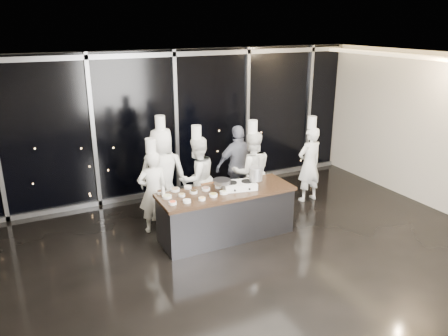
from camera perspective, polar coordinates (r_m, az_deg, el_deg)
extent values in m
plane|color=black|center=(7.46, 3.43, -11.70)|extent=(9.00, 9.00, 0.00)
cube|color=beige|center=(9.86, -6.48, 5.88)|extent=(9.00, 0.02, 3.20)
cube|color=silver|center=(6.46, 3.99, 13.60)|extent=(9.00, 7.00, 0.02)
cube|color=black|center=(9.81, -6.36, 5.81)|extent=(8.90, 0.04, 3.18)
cube|color=gray|center=(9.54, -6.58, 14.56)|extent=(8.90, 0.08, 0.10)
cube|color=gray|center=(10.22, -5.95, -2.75)|extent=(8.90, 0.08, 0.10)
cube|color=gray|center=(9.33, -16.71, 4.45)|extent=(0.08, 0.08, 3.20)
cube|color=gray|center=(9.76, -6.26, 5.75)|extent=(0.08, 0.08, 3.20)
cube|color=gray|center=(10.50, 3.06, 6.74)|extent=(0.08, 0.08, 3.20)
cube|color=gray|center=(11.47, 11.01, 7.45)|extent=(0.08, 0.08, 3.20)
cube|color=#39393E|center=(7.96, 0.29, -6.17)|extent=(2.40, 0.80, 0.84)
cube|color=#3C2619|center=(7.79, 0.30, -3.16)|extent=(2.46, 0.86, 0.06)
cube|color=white|center=(7.84, 2.00, -2.30)|extent=(0.64, 0.47, 0.12)
cylinder|color=black|center=(7.78, 0.99, -1.92)|extent=(0.23, 0.23, 0.02)
cylinder|color=black|center=(7.86, 3.01, -1.73)|extent=(0.23, 0.23, 0.02)
cylinder|color=black|center=(7.64, 1.44, -2.95)|extent=(0.04, 0.03, 0.04)
cylinder|color=black|center=(7.72, 3.36, -2.76)|extent=(0.04, 0.03, 0.04)
cylinder|color=gray|center=(7.74, -0.31, -1.73)|extent=(0.38, 0.38, 0.05)
cube|color=#4C2B14|center=(7.68, -2.33, -1.88)|extent=(0.24, 0.08, 0.02)
cylinder|color=silver|center=(7.85, 4.18, -0.76)|extent=(0.28, 0.28, 0.24)
cylinder|color=white|center=(7.25, -6.72, -4.55)|extent=(0.13, 0.13, 0.04)
cylinder|color=#FF4E2A|center=(7.25, -6.73, -4.43)|extent=(0.11, 0.11, 0.01)
cylinder|color=white|center=(7.51, -7.47, -3.74)|extent=(0.16, 0.16, 0.04)
cylinder|color=#C3C48A|center=(7.51, -7.47, -3.62)|extent=(0.13, 0.13, 0.01)
cylinder|color=white|center=(7.72, -8.25, -3.13)|extent=(0.15, 0.15, 0.04)
cylinder|color=black|center=(7.72, -8.25, -3.02)|extent=(0.13, 0.13, 0.01)
cylinder|color=white|center=(7.30, -4.87, -4.33)|extent=(0.13, 0.13, 0.04)
cylinder|color=white|center=(7.29, -4.88, -4.21)|extent=(0.11, 0.11, 0.01)
cylinder|color=white|center=(7.55, -5.54, -3.54)|extent=(0.11, 0.11, 0.04)
cylinder|color=tan|center=(7.54, -5.54, -3.43)|extent=(0.09, 0.09, 0.01)
cylinder|color=white|center=(7.80, -6.41, -2.84)|extent=(0.16, 0.16, 0.04)
cylinder|color=#9B754D|center=(7.79, -6.41, -2.73)|extent=(0.13, 0.13, 0.01)
cylinder|color=white|center=(7.37, -2.90, -4.04)|extent=(0.12, 0.12, 0.04)
cylinder|color=#E8AF5F|center=(7.37, -2.90, -3.92)|extent=(0.10, 0.10, 0.01)
cylinder|color=white|center=(7.67, -3.98, -3.13)|extent=(0.13, 0.13, 0.04)
cylinder|color=black|center=(7.67, -3.98, -3.02)|extent=(0.11, 0.11, 0.01)
cylinder|color=white|center=(7.89, -4.74, -2.52)|extent=(0.13, 0.13, 0.04)
cylinder|color=beige|center=(7.88, -4.75, -2.41)|extent=(0.11, 0.11, 0.01)
cylinder|color=white|center=(7.52, -1.41, -3.56)|extent=(0.14, 0.14, 0.04)
cylinder|color=#AC9E44|center=(7.51, -1.41, -3.44)|extent=(0.12, 0.12, 0.01)
cylinder|color=white|center=(7.79, -2.38, -2.75)|extent=(0.15, 0.15, 0.04)
cylinder|color=#A26D5C|center=(7.78, -2.38, -2.64)|extent=(0.12, 0.12, 0.01)
cylinder|color=white|center=(7.63, -0.03, -3.20)|extent=(0.14, 0.14, 0.04)
cylinder|color=beige|center=(7.63, -0.03, -3.08)|extent=(0.12, 0.12, 0.01)
cylinder|color=white|center=(7.90, -0.72, -2.43)|extent=(0.13, 0.13, 0.04)
cylinder|color=olive|center=(7.89, -0.72, -2.32)|extent=(0.11, 0.11, 0.01)
cylinder|color=white|center=(7.57, -7.96, -3.14)|extent=(0.06, 0.06, 0.15)
cone|color=white|center=(7.53, -8.00, -2.41)|extent=(0.05, 0.05, 0.05)
imported|color=white|center=(8.15, -9.23, -3.07)|extent=(0.59, 0.41, 1.56)
cylinder|color=white|center=(7.87, -9.56, 2.90)|extent=(0.20, 0.20, 0.26)
imported|color=white|center=(8.57, -8.03, -0.84)|extent=(1.07, 0.91, 1.86)
cylinder|color=white|center=(8.28, -8.35, 5.90)|extent=(0.25, 0.25, 0.26)
imported|color=white|center=(8.58, -3.51, -1.36)|extent=(0.95, 0.83, 1.66)
cylinder|color=white|center=(8.30, -3.64, 4.69)|extent=(0.24, 0.24, 0.26)
imported|color=#161E3D|center=(9.17, 1.93, 0.26)|extent=(1.03, 0.46, 1.74)
imported|color=white|center=(8.89, 3.63, -0.54)|extent=(0.96, 0.84, 1.69)
cylinder|color=white|center=(8.63, 3.76, 5.40)|extent=(0.23, 0.23, 0.26)
imported|color=white|center=(9.60, 11.07, 0.47)|extent=(0.64, 0.45, 1.65)
cylinder|color=white|center=(9.35, 11.42, 5.86)|extent=(0.21, 0.21, 0.26)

